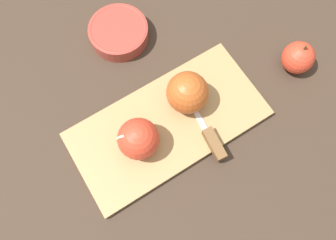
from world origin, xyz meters
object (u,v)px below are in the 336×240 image
(apple_half_left, at_px, (137,138))
(bowl, at_px, (119,32))
(apple_half_right, at_px, (187,93))
(apple_whole, at_px, (298,58))
(knife, at_px, (213,142))

(apple_half_left, bearing_deg, bowl, -169.44)
(apple_half_left, bearing_deg, apple_half_right, 132.40)
(apple_half_left, relative_size, bowl, 0.61)
(apple_half_left, xyz_separation_m, apple_whole, (0.39, -0.07, -0.02))
(knife, bearing_deg, apple_half_left, 64.48)
(apple_half_left, relative_size, apple_half_right, 0.95)
(apple_half_right, height_order, knife, apple_half_right)
(apple_half_left, xyz_separation_m, bowl, (0.12, 0.24, -0.04))
(apple_whole, relative_size, bowl, 0.61)
(bowl, bearing_deg, apple_half_left, -117.03)
(apple_half_left, bearing_deg, knife, 88.91)
(knife, distance_m, bowl, 0.34)
(apple_half_left, height_order, knife, apple_half_left)
(apple_half_left, relative_size, apple_whole, 1.00)
(apple_half_right, distance_m, bowl, 0.23)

